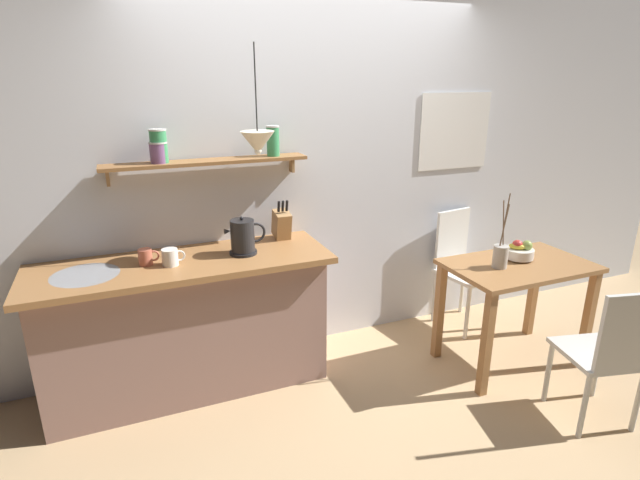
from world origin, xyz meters
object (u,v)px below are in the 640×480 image
at_px(pendant_lamp, 258,143).
at_px(dining_table, 517,282).
at_px(electric_kettle, 243,237).
at_px(coffee_mug_by_sink, 146,257).
at_px(coffee_mug_spare, 171,257).
at_px(dining_chair_near, 609,350).
at_px(fruit_bowl, 519,251).
at_px(twig_vase, 500,255).
at_px(dining_chair_far, 460,263).
at_px(knife_block, 282,224).

bearing_deg(pendant_lamp, dining_table, -15.02).
height_order(electric_kettle, coffee_mug_by_sink, electric_kettle).
relative_size(dining_table, coffee_mug_spare, 7.17).
relative_size(dining_table, dining_chair_near, 1.09).
xyz_separation_m(dining_table, coffee_mug_spare, (-2.26, 0.49, 0.34)).
distance_m(fruit_bowl, twig_vase, 0.25).
distance_m(dining_table, electric_kettle, 1.92).
bearing_deg(coffee_mug_spare, twig_vase, -13.34).
relative_size(dining_table, dining_chair_far, 1.04).
bearing_deg(dining_table, knife_block, 154.16).
height_order(twig_vase, coffee_mug_spare, twig_vase).
distance_m(dining_chair_far, fruit_bowl, 0.67).
relative_size(fruit_bowl, pendant_lamp, 0.32).
bearing_deg(dining_chair_far, pendant_lamp, -173.29).
height_order(twig_vase, electric_kettle, twig_vase).
distance_m(dining_table, pendant_lamp, 2.03).
xyz_separation_m(dining_table, coffee_mug_by_sink, (-2.40, 0.55, 0.34)).
bearing_deg(electric_kettle, twig_vase, -17.98).
bearing_deg(pendant_lamp, twig_vase, -16.89).
distance_m(dining_chair_far, coffee_mug_by_sink, 2.48).
distance_m(electric_kettle, knife_block, 0.38).
xyz_separation_m(electric_kettle, knife_block, (0.32, 0.20, -0.00)).
height_order(dining_table, knife_block, knife_block).
distance_m(twig_vase, coffee_mug_by_sink, 2.29).
distance_m(dining_chair_near, knife_block, 2.15).
xyz_separation_m(dining_chair_near, fruit_bowl, (0.06, 0.82, 0.33)).
height_order(dining_chair_far, knife_block, knife_block).
xyz_separation_m(coffee_mug_by_sink, pendant_lamp, (0.69, -0.09, 0.66)).
height_order(twig_vase, pendant_lamp, pendant_lamp).
height_order(knife_block, coffee_mug_by_sink, knife_block).
relative_size(dining_table, twig_vase, 1.92).
xyz_separation_m(dining_table, dining_chair_near, (-0.01, -0.76, -0.13)).
relative_size(dining_chair_near, knife_block, 3.21).
bearing_deg(fruit_bowl, dining_table, -128.86).
relative_size(dining_chair_near, fruit_bowl, 4.49).
height_order(dining_chair_near, pendant_lamp, pendant_lamp).
bearing_deg(knife_block, fruit_bowl, -22.94).
xyz_separation_m(electric_kettle, coffee_mug_spare, (-0.46, -0.03, -0.06)).
height_order(dining_table, pendant_lamp, pendant_lamp).
bearing_deg(dining_chair_far, twig_vase, -108.18).
bearing_deg(fruit_bowl, electric_kettle, 166.27).
bearing_deg(coffee_mug_by_sink, dining_chair_far, 2.59).
relative_size(coffee_mug_by_sink, coffee_mug_spare, 0.89).
bearing_deg(coffee_mug_spare, dining_chair_near, -28.89).
bearing_deg(coffee_mug_spare, coffee_mug_by_sink, 154.91).
xyz_separation_m(dining_table, pendant_lamp, (-1.70, 0.46, 1.00)).
distance_m(twig_vase, coffee_mug_spare, 2.14).
relative_size(dining_chair_near, dining_chair_far, 0.95).
xyz_separation_m(knife_block, coffee_mug_by_sink, (-0.91, -0.17, -0.06)).
bearing_deg(coffee_mug_by_sink, electric_kettle, -2.88).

